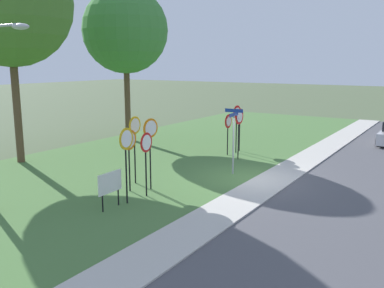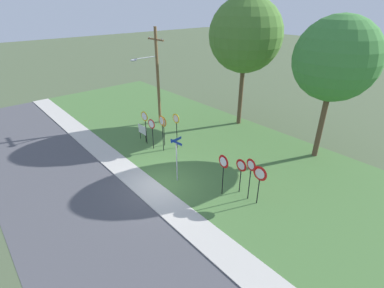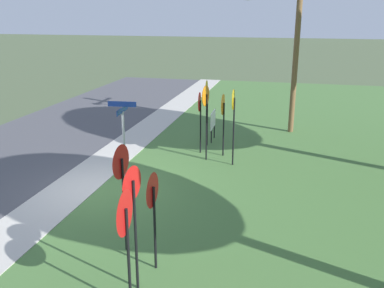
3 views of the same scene
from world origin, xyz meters
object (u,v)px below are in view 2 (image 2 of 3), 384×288
at_px(stop_sign_far_left, 176,123).
at_px(oak_tree_right, 336,59).
at_px(stop_sign_near_left, 152,128).
at_px(utility_pole, 156,74).
at_px(yield_sign_near_right, 223,166).
at_px(stop_sign_far_center, 145,120).
at_px(street_name_post, 177,156).
at_px(stop_sign_far_right, 163,125).
at_px(oak_tree_left, 246,35).
at_px(yield_sign_far_right, 260,177).
at_px(notice_board, 143,131).
at_px(yield_sign_near_left, 250,170).
at_px(yield_sign_far_left, 241,168).
at_px(stop_sign_near_right, 162,125).

height_order(stop_sign_far_left, oak_tree_right, oak_tree_right).
distance_m(stop_sign_near_left, utility_pole, 5.71).
distance_m(stop_sign_near_left, yield_sign_near_right, 7.21).
xyz_separation_m(stop_sign_near_left, stop_sign_far_center, (-0.99, 0.06, 0.23)).
distance_m(street_name_post, oak_tree_right, 11.36).
bearing_deg(stop_sign_far_right, utility_pole, 149.56).
xyz_separation_m(yield_sign_near_right, oak_tree_left, (-6.29, 8.75, 5.55)).
bearing_deg(stop_sign_far_left, yield_sign_near_right, -16.22).
height_order(yield_sign_far_right, notice_board, yield_sign_far_right).
xyz_separation_m(notice_board, oak_tree_right, (10.10, 8.00, 5.85)).
height_order(stop_sign_far_center, stop_sign_far_right, stop_sign_far_center).
relative_size(street_name_post, oak_tree_left, 0.28).
relative_size(stop_sign_near_left, stop_sign_far_right, 1.00).
distance_m(stop_sign_far_center, oak_tree_right, 13.31).
bearing_deg(yield_sign_near_left, yield_sign_far_right, 15.29).
height_order(stop_sign_far_center, utility_pole, utility_pole).
relative_size(yield_sign_near_left, notice_board, 2.05).
xyz_separation_m(stop_sign_far_right, oak_tree_left, (0.78, 7.70, 5.73)).
relative_size(stop_sign_far_center, yield_sign_far_left, 1.22).
bearing_deg(utility_pole, oak_tree_left, 48.40).
height_order(yield_sign_near_right, notice_board, yield_sign_near_right).
relative_size(stop_sign_near_left, stop_sign_far_center, 0.89).
height_order(stop_sign_far_left, notice_board, stop_sign_far_left).
xyz_separation_m(stop_sign_near_left, yield_sign_far_left, (7.74, 0.74, -0.10)).
bearing_deg(yield_sign_far_left, stop_sign_far_right, 179.65).
relative_size(utility_pole, notice_board, 6.47).
height_order(stop_sign_near_left, yield_sign_near_right, yield_sign_near_right).
xyz_separation_m(yield_sign_near_left, notice_board, (-10.17, -0.42, -1.07)).
xyz_separation_m(oak_tree_left, oak_tree_right, (7.49, -0.42, -0.75)).
xyz_separation_m(stop_sign_near_left, yield_sign_near_right, (7.21, -0.14, 0.19)).
xyz_separation_m(yield_sign_far_right, notice_board, (-10.73, -0.49, -0.90)).
bearing_deg(utility_pole, stop_sign_far_left, -19.67).
distance_m(yield_sign_far_right, street_name_post, 4.95).
relative_size(yield_sign_far_left, oak_tree_left, 0.21).
xyz_separation_m(street_name_post, oak_tree_right, (3.95, 9.41, 4.98)).
bearing_deg(stop_sign_far_right, stop_sign_near_right, -42.11).
bearing_deg(oak_tree_right, yield_sign_far_left, -95.14).
xyz_separation_m(yield_sign_near_left, yield_sign_far_left, (-0.74, 0.13, -0.31)).
relative_size(stop_sign_far_left, oak_tree_left, 0.26).
bearing_deg(oak_tree_left, notice_board, -107.26).
height_order(stop_sign_near_right, yield_sign_near_left, stop_sign_near_right).
bearing_deg(oak_tree_right, stop_sign_far_center, -139.14).
height_order(yield_sign_near_left, street_name_post, street_name_post).
bearing_deg(utility_pole, stop_sign_far_center, -47.18).
bearing_deg(street_name_post, stop_sign_far_left, 137.39).
bearing_deg(street_name_post, stop_sign_far_right, 148.91).
xyz_separation_m(stop_sign_near_left, utility_pole, (-3.89, 3.19, 2.69)).
xyz_separation_m(yield_sign_far_left, utility_pole, (-11.63, 2.45, 2.79)).
relative_size(utility_pole, oak_tree_right, 0.87).
relative_size(street_name_post, notice_board, 2.28).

